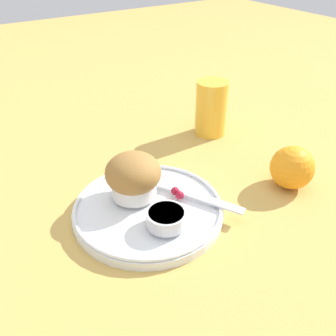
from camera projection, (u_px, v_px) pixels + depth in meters
name	position (u px, v px, depth m)	size (l,w,h in m)	color
ground_plane	(150.00, 208.00, 0.60)	(3.00, 3.00, 0.00)	tan
plate	(148.00, 209.00, 0.59)	(0.23, 0.23, 0.02)	white
muffin	(133.00, 176.00, 0.58)	(0.09, 0.09, 0.07)	silver
cream_ramekin	(166.00, 217.00, 0.54)	(0.06, 0.06, 0.02)	silver
berry_pair	(177.00, 193.00, 0.59)	(0.03, 0.01, 0.01)	maroon
butter_knife	(192.00, 194.00, 0.60)	(0.16, 0.09, 0.00)	silver
orange_fruit	(292.00, 168.00, 0.64)	(0.07, 0.07, 0.07)	orange
juice_glass	(211.00, 108.00, 0.79)	(0.07, 0.07, 0.12)	gold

